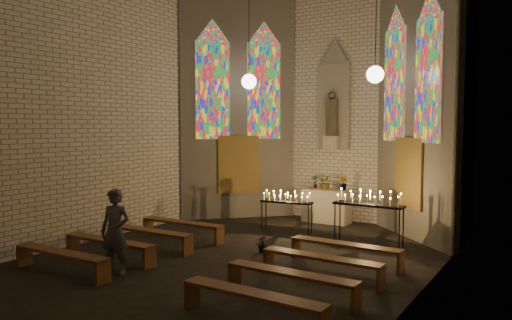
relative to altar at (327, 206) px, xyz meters
The scene contains 18 objects.
floor 5.47m from the altar, 90.00° to the right, with size 12.00×12.00×0.00m, color black.
room 3.83m from the altar, 90.00° to the right, with size 8.22×12.43×7.00m.
altar is the anchor object (origin of this frame).
flower_vase_left 0.82m from the altar, 168.14° to the left, with size 0.21×0.14×0.40m, color #4C723F.
flower_vase_center 0.72m from the altar, 96.71° to the right, with size 0.40×0.35×0.45m, color #4C723F.
flower_vase_right 0.89m from the altar, 10.23° to the left, with size 0.24×0.19×0.43m, color #4C723F.
aisle_flower_pot 4.05m from the altar, 87.02° to the right, with size 0.22×0.22×0.39m, color #4C723F.
votive_stand_left 1.93m from the altar, 100.93° to the right, with size 1.48×0.52×1.06m.
votive_stand_right 2.96m from the altar, 45.53° to the right, with size 1.72×0.41×1.26m.
pew_left_0 4.59m from the altar, 119.03° to the right, with size 2.41×0.39×0.46m.
pew_right_0 4.59m from the altar, 60.97° to the right, with size 2.41×0.39×0.46m.
pew_left_1 5.66m from the altar, 113.13° to the right, with size 2.41×0.39×0.46m.
pew_right_1 5.66m from the altar, 66.87° to the right, with size 2.41×0.39×0.46m.
pew_left_2 6.78m from the altar, 109.15° to the right, with size 2.41×0.39×0.46m.
pew_right_2 6.78m from the altar, 70.85° to the right, with size 2.41×0.39×0.46m.
pew_left_3 7.93m from the altar, 106.30° to the right, with size 2.41×0.39×0.46m.
pew_right_3 7.93m from the altar, 73.70° to the right, with size 2.41×0.39×0.46m.
visitor 7.14m from the altar, 100.96° to the right, with size 0.61×0.40×1.69m, color #474951.
Camera 1 is at (6.12, -8.24, 2.92)m, focal length 35.00 mm.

